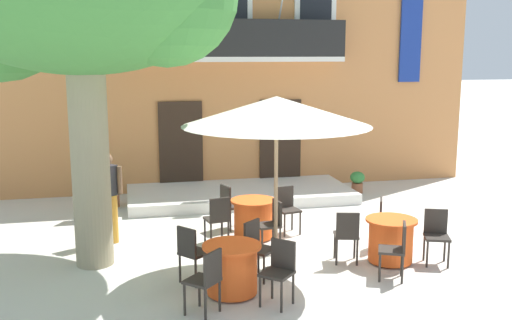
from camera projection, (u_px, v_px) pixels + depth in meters
ground_plane at (318, 247)px, 10.69m from camera, size 120.00×120.00×0.00m
building_facade at (218, 44)px, 16.58m from camera, size 13.00×5.09×7.50m
entrance_step_platform at (240, 194)px, 14.20m from camera, size 5.34×2.33×0.25m
cafe_table_near_tree at (391, 240)px, 9.86m from camera, size 0.86×0.86×0.76m
cafe_chair_near_tree_0 at (347, 233)px, 9.79m from camera, size 0.49×0.49×0.91m
cafe_chair_near_tree_1 at (397, 247)px, 9.10m from camera, size 0.53×0.53×0.91m
cafe_chair_near_tree_2 at (436, 233)px, 9.82m from camera, size 0.51×0.51×0.91m
cafe_chair_near_tree_3 at (386, 220)px, 10.57m from camera, size 0.53×0.53×0.91m
cafe_table_middle at (253, 218)px, 11.15m from camera, size 0.86×0.86×0.76m
cafe_chair_middle_0 at (218, 217)px, 10.75m from camera, size 0.47×0.47×0.91m
cafe_chair_middle_1 at (272, 222)px, 10.46m from camera, size 0.45×0.45×0.91m
cafe_chair_middle_2 at (287, 206)px, 11.49m from camera, size 0.47×0.47×0.91m
cafe_chair_middle_3 at (230, 204)px, 11.70m from camera, size 0.51×0.51×0.91m
cafe_table_front at (232, 269)px, 8.55m from camera, size 0.86×0.86×0.76m
cafe_chair_front_0 at (257, 245)px, 9.17m from camera, size 0.57×0.57×0.91m
cafe_chair_front_1 at (192, 250)px, 8.93m from camera, size 0.56×0.56×0.91m
cafe_chair_front_2 at (207, 278)px, 7.85m from camera, size 0.57×0.57×0.91m
cafe_chair_front_3 at (279, 268)px, 8.20m from camera, size 0.57×0.57×0.91m
cafe_umbrella at (276, 112)px, 8.88m from camera, size 2.90×2.90×2.85m
ground_planter_left at (111, 188)px, 13.44m from camera, size 0.45×0.45×0.78m
ground_planter_right at (357, 181)px, 14.81m from camera, size 0.37×0.37×0.55m
pedestrian_near_entrance at (108, 193)px, 10.78m from camera, size 0.53×0.39×1.70m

